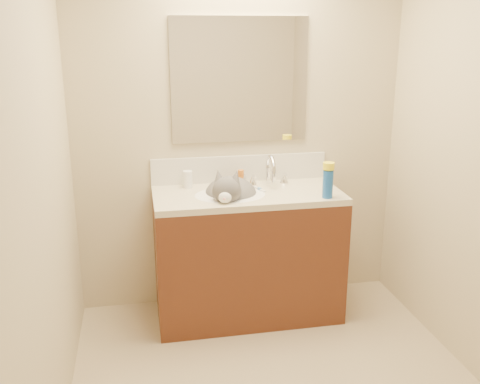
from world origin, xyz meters
name	(u,v)px	position (x,y,z in m)	size (l,w,h in m)	color
room_shell	(295,118)	(0.00, 0.00, 1.49)	(2.24, 2.54, 2.52)	tan
vanity_cabinet	(247,257)	(0.00, 0.97, 0.41)	(1.20, 0.55, 0.82)	#4B2314
counter_slab	(248,195)	(0.00, 0.97, 0.84)	(1.20, 0.55, 0.04)	beige
basin	(230,205)	(-0.12, 0.94, 0.79)	(0.45, 0.36, 0.14)	white
faucet	(270,173)	(0.18, 1.11, 0.95)	(0.28, 0.20, 0.21)	silver
cat	(230,195)	(-0.11, 0.97, 0.85)	(0.44, 0.51, 0.35)	#4E4C4E
backsplash	(240,169)	(0.00, 1.24, 0.95)	(1.20, 0.02, 0.18)	silver
mirror	(240,80)	(0.00, 1.24, 1.54)	(0.90, 0.02, 0.80)	white
pill_bottle	(188,179)	(-0.36, 1.16, 0.92)	(0.06, 0.06, 0.11)	white
pill_label	(188,181)	(-0.36, 1.16, 0.90)	(0.06, 0.06, 0.04)	orange
silver_jar	(243,180)	(0.01, 1.17, 0.89)	(0.05, 0.05, 0.06)	#B7B7BC
amber_bottle	(241,177)	(-0.01, 1.16, 0.91)	(0.04, 0.04, 0.10)	orange
toothbrush	(259,189)	(0.09, 1.01, 0.86)	(0.01, 0.13, 0.01)	white
toothbrush_head	(259,189)	(0.09, 1.01, 0.87)	(0.02, 0.03, 0.02)	#6498D4
spray_can	(328,184)	(0.46, 0.77, 0.95)	(0.06, 0.06, 0.17)	#1850A8
spray_cap	(329,166)	(0.46, 0.77, 1.06)	(0.07, 0.07, 0.04)	yellow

